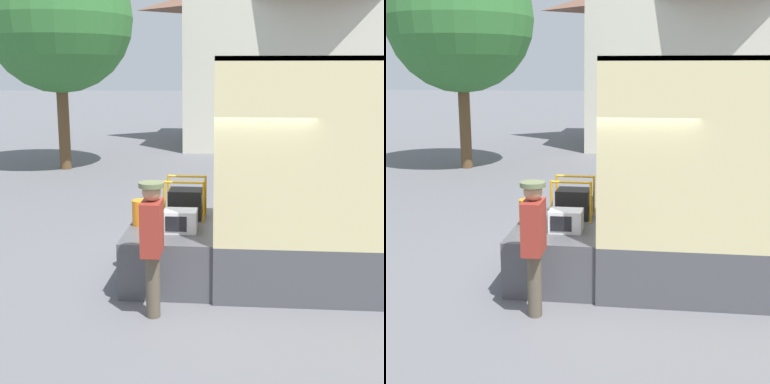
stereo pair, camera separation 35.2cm
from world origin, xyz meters
The scene contains 8 objects.
ground_plane centered at (0.00, 0.00, 0.00)m, with size 160.00×160.00×0.00m, color slate.
tailgate_deck centered at (-0.65, 0.00, 0.40)m, with size 1.29×2.05×0.80m, color #4C4C51.
microwave centered at (-0.50, -0.37, 0.96)m, with size 0.47×0.35×0.32m.
portable_generator centered at (-0.48, 0.37, 1.04)m, with size 0.64×0.51×0.64m.
orange_bucket centered at (-1.12, -0.07, 0.99)m, with size 0.26×0.26×0.38m.
worker_person centered at (-0.74, -1.45, 1.08)m, with size 0.31×0.44×1.75m.
house_backdrop centered at (3.03, 15.87, 3.84)m, with size 10.01×7.32×7.53m.
street_tree centered at (-5.15, 8.83, 4.64)m, with size 4.52×4.52×6.91m.
Camera 2 is at (0.62, -7.65, 3.05)m, focal length 50.00 mm.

